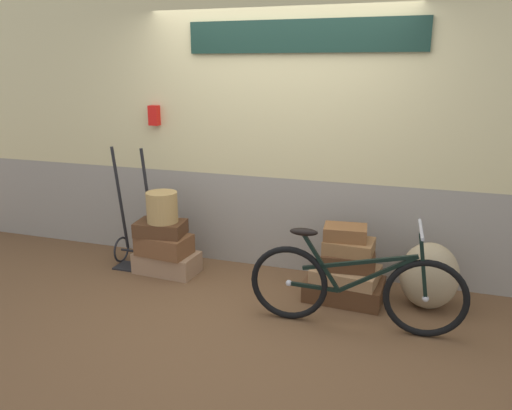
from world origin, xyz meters
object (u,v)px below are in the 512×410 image
(suitcase_0, at_px, (167,262))
(suitcase_6, at_px, (349,246))
(suitcase_5, at_px, (348,260))
(bicycle, at_px, (354,287))
(suitcase_3, at_px, (344,289))
(luggage_trolley, at_px, (136,238))
(suitcase_4, at_px, (346,274))
(wicker_basket, at_px, (162,207))
(suitcase_7, at_px, (345,233))
(burlap_sack, at_px, (429,276))
(suitcase_2, at_px, (161,228))
(suitcase_1, at_px, (164,245))

(suitcase_0, relative_size, suitcase_6, 1.49)
(suitcase_5, bearing_deg, bicycle, -82.66)
(suitcase_3, height_order, luggage_trolley, luggage_trolley)
(suitcase_4, xyz_separation_m, wicker_basket, (-1.78, 0.01, 0.44))
(suitcase_7, bearing_deg, luggage_trolley, 172.28)
(burlap_sack, bearing_deg, luggage_trolley, 179.19)
(suitcase_2, xyz_separation_m, suitcase_6, (1.82, 0.02, 0.02))
(suitcase_6, bearing_deg, luggage_trolley, -179.57)
(burlap_sack, bearing_deg, suitcase_5, -176.95)
(suitcase_1, xyz_separation_m, bicycle, (1.90, -0.47, 0.04))
(suitcase_1, relative_size, suitcase_6, 1.21)
(bicycle, bearing_deg, suitcase_4, 105.38)
(suitcase_2, xyz_separation_m, wicker_basket, (0.03, 0.00, 0.22))
(suitcase_0, distance_m, suitcase_4, 1.78)
(suitcase_5, bearing_deg, burlap_sack, -3.05)
(suitcase_5, relative_size, bicycle, 0.27)
(suitcase_2, relative_size, bicycle, 0.28)
(suitcase_2, height_order, suitcase_3, suitcase_2)
(suitcase_0, distance_m, luggage_trolley, 0.44)
(suitcase_4, bearing_deg, suitcase_1, -173.25)
(suitcase_7, height_order, bicycle, bicycle)
(suitcase_1, relative_size, suitcase_4, 0.90)
(suitcase_3, distance_m, suitcase_7, 0.51)
(suitcase_0, bearing_deg, bicycle, -11.57)
(suitcase_5, xyz_separation_m, burlap_sack, (0.68, 0.04, -0.07))
(wicker_basket, xyz_separation_m, bicycle, (1.91, -0.48, -0.34))
(suitcase_3, distance_m, wicker_basket, 1.87)
(suitcase_4, relative_size, burlap_sack, 0.96)
(suitcase_6, bearing_deg, bicycle, -74.22)
(suitcase_1, distance_m, suitcase_5, 1.79)
(suitcase_3, height_order, suitcase_7, suitcase_7)
(suitcase_1, distance_m, suitcase_4, 1.78)
(suitcase_7, bearing_deg, suitcase_6, -18.53)
(suitcase_2, relative_size, burlap_sack, 0.81)
(suitcase_5, height_order, suitcase_7, suitcase_7)
(suitcase_0, xyz_separation_m, suitcase_2, (-0.04, -0.02, 0.36))
(suitcase_0, relative_size, suitcase_3, 0.93)
(suitcase_1, xyz_separation_m, suitcase_3, (1.77, 0.00, -0.21))
(suitcase_5, bearing_deg, suitcase_3, -132.82)
(bicycle, bearing_deg, luggage_trolley, 165.85)
(suitcase_1, distance_m, suitcase_3, 1.78)
(suitcase_1, xyz_separation_m, suitcase_7, (1.75, 0.04, 0.30))
(suitcase_1, height_order, luggage_trolley, luggage_trolley)
(suitcase_0, relative_size, suitcase_1, 1.23)
(suitcase_7, xyz_separation_m, bicycle, (0.16, -0.51, -0.26))
(suitcase_5, xyz_separation_m, luggage_trolley, (-2.17, 0.08, -0.07))
(suitcase_1, bearing_deg, suitcase_3, 5.80)
(suitcase_3, distance_m, luggage_trolley, 2.17)
(suitcase_4, bearing_deg, suitcase_3, 171.17)
(suitcase_0, bearing_deg, suitcase_7, 3.48)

